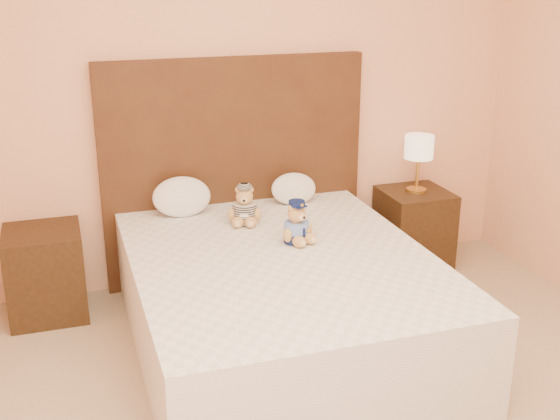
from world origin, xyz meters
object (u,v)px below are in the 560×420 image
at_px(bed, 282,301).
at_px(nightstand_right, 414,228).
at_px(teddy_prisoner, 245,205).
at_px(nightstand_left, 46,273).
at_px(teddy_police, 297,222).
at_px(pillow_left, 182,195).
at_px(lamp, 419,150).
at_px(pillow_right, 294,187).

bearing_deg(bed, nightstand_right, 32.62).
bearing_deg(nightstand_right, teddy_prisoner, -169.18).
bearing_deg(nightstand_right, bed, -147.38).
height_order(bed, nightstand_left, same).
distance_m(bed, nightstand_right, 1.48).
xyz_separation_m(teddy_police, pillow_left, (-0.53, 0.66, 0.01)).
relative_size(bed, lamp, 5.00).
bearing_deg(nightstand_right, teddy_police, -150.22).
distance_m(lamp, pillow_right, 0.92).
xyz_separation_m(bed, teddy_police, (0.14, 0.17, 0.40)).
xyz_separation_m(nightstand_left, pillow_left, (0.86, 0.03, 0.41)).
relative_size(nightstand_left, pillow_right, 1.79).
bearing_deg(nightstand_left, pillow_left, 2.00).
distance_m(nightstand_right, lamp, 0.57).
distance_m(bed, nightstand_left, 1.48).
bearing_deg(pillow_left, teddy_police, -51.20).
height_order(nightstand_left, teddy_police, teddy_police).
height_order(teddy_police, pillow_left, pillow_left).
relative_size(pillow_left, pillow_right, 1.20).
bearing_deg(teddy_prisoner, bed, -65.79).
bearing_deg(bed, pillow_left, 115.27).
height_order(nightstand_right, pillow_left, pillow_left).
bearing_deg(pillow_right, lamp, -1.92).
xyz_separation_m(nightstand_left, teddy_police, (1.39, -0.63, 0.40)).
bearing_deg(pillow_right, nightstand_right, -1.92).
bearing_deg(teddy_prisoner, pillow_right, 52.42).
distance_m(nightstand_left, teddy_prisoner, 1.28).
distance_m(bed, teddy_police, 0.45).
xyz_separation_m(bed, nightstand_right, (1.25, 0.80, -0.00)).
distance_m(lamp, pillow_left, 1.65).
height_order(bed, teddy_police, teddy_police).
bearing_deg(lamp, teddy_police, -150.22).
bearing_deg(nightstand_left, pillow_right, 1.07).
relative_size(teddy_police, teddy_prisoner, 1.02).
height_order(lamp, pillow_right, lamp).
distance_m(bed, lamp, 1.59).
height_order(bed, teddy_prisoner, teddy_prisoner).
bearing_deg(bed, teddy_police, 49.44).
bearing_deg(pillow_left, bed, -64.73).
bearing_deg(teddy_police, bed, -151.43).
xyz_separation_m(teddy_police, pillow_right, (0.21, 0.66, -0.01)).
xyz_separation_m(bed, teddy_prisoner, (-0.06, 0.55, 0.40)).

